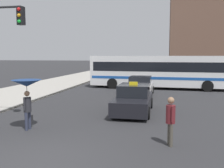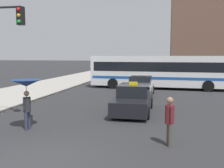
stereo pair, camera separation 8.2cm
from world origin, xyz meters
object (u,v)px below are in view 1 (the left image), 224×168
Objects in this scene: sedan_red at (140,87)px; pedestrian_man at (171,117)px; pedestrian_with_umbrella at (27,88)px; taxi at (134,100)px; city_bus at (157,70)px.

sedan_red is 2.74× the size of pedestrian_man.
pedestrian_with_umbrella is at bearing -112.87° from pedestrian_man.
pedestrian_man reaches higher than taxi.
pedestrian_with_umbrella reaches higher than taxi.
taxi is at bearing 91.84° from sedan_red.
taxi is 5.79m from pedestrian_with_umbrella.
taxi reaches higher than sedan_red.
pedestrian_man is (5.68, -0.82, -0.74)m from pedestrian_with_umbrella.
pedestrian_man is (1.83, -5.01, 0.31)m from taxi.
taxi is 0.35× the size of city_bus.
city_bus is at bearing -103.83° from sedan_red.
city_bus reaches higher than sedan_red.
city_bus reaches higher than pedestrian_man.
city_bus reaches higher than taxi.
taxi is 10.83m from city_bus.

